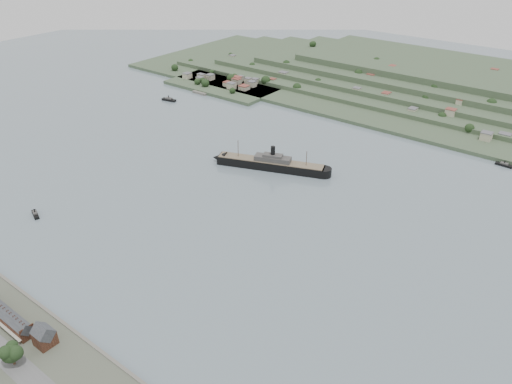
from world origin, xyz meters
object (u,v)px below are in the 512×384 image
Objects in this scene: gabled_building at (44,336)px; tugboat at (35,214)px; steamship at (268,163)px; terrace_row at (2,312)px; fig_tree at (10,353)px.

gabled_building reaches higher than tugboat.
steamship is 7.84× the size of tugboat.
fig_tree is (37.06, -14.41, 3.77)m from terrace_row.
fig_tree is at bearing -91.37° from gabled_building.
terrace_row is at bearing -39.37° from tugboat.
terrace_row is 118.27m from tugboat.
terrace_row reaches higher than tugboat.
fig_tree reaches higher than gabled_building.
steamship is (3.53, 253.14, -1.78)m from terrace_row.
terrace_row is 3.95× the size of gabled_building.
terrace_row is 0.51× the size of steamship.
steamship is at bearing 61.97° from tugboat.
terrace_row is at bearing -173.88° from gabled_building.
terrace_row is at bearing -90.80° from steamship.
gabled_building is 251.44m from steamship.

